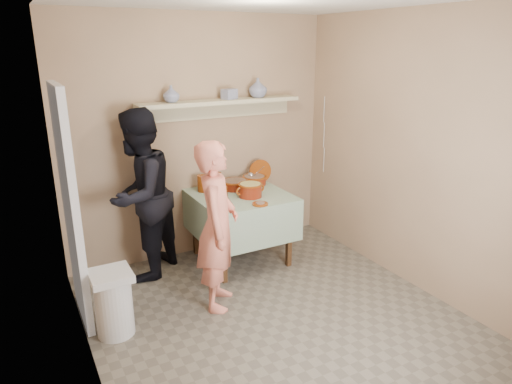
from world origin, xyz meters
TOP-DOWN VIEW (x-y plane):
  - ground at (0.00, 0.00)m, footprint 3.50×3.50m
  - tile_panel at (-1.46, 0.95)m, footprint 0.06×0.70m
  - plate_stack_a at (-0.05, 1.56)m, footprint 0.13×0.13m
  - plate_stack_b at (0.09, 1.58)m, footprint 0.15×0.15m
  - bowl_stack at (-0.02, 1.19)m, footprint 0.14×0.14m
  - empty_bowl at (-0.00, 1.31)m, footprint 0.19×0.19m
  - propped_lid at (0.67, 1.60)m, footprint 0.27×0.07m
  - vase_right at (0.65, 1.62)m, footprint 0.23×0.23m
  - vase_left at (-0.33, 1.63)m, footprint 0.22×0.22m
  - ceramic_box at (0.30, 1.61)m, footprint 0.18×0.15m
  - person_cook at (-0.33, 0.57)m, footprint 0.59×0.66m
  - person_helper at (-0.77, 1.45)m, footprint 1.05×1.04m
  - room_shell at (0.00, 0.00)m, footprint 3.04×3.54m
  - serving_table at (0.25, 1.28)m, footprint 0.97×0.97m
  - cazuela_meat_a at (0.28, 1.47)m, footprint 0.30×0.30m
  - cazuela_meat_b at (0.55, 1.52)m, footprint 0.28×0.28m
  - ladle at (0.52, 1.54)m, footprint 0.08×0.26m
  - cazuela_rice at (0.30, 1.15)m, footprint 0.33×0.25m
  - front_plate at (0.27, 0.88)m, footprint 0.16×0.16m
  - wall_shelf at (0.20, 1.65)m, footprint 1.80×0.25m
  - trash_bin at (-1.27, 0.55)m, footprint 0.32×0.32m
  - electrical_cord at (1.47, 1.48)m, footprint 0.01×0.05m

SIDE VIEW (x-z plane):
  - ground at x=0.00m, z-range 0.00..0.00m
  - trash_bin at x=-1.27m, z-range 0.00..0.56m
  - serving_table at x=0.25m, z-range 0.26..1.02m
  - person_cook at x=-0.33m, z-range 0.00..1.52m
  - front_plate at x=0.27m, z-range 0.76..0.78m
  - empty_bowl at x=0.00m, z-range 0.76..0.82m
  - cazuela_meat_a at x=0.28m, z-range 0.77..0.87m
  - cazuela_meat_b at x=0.55m, z-range 0.77..0.87m
  - bowl_stack at x=-0.02m, z-range 0.76..0.90m
  - cazuela_rice at x=0.30m, z-range 0.77..0.92m
  - plate_stack_a at x=-0.05m, z-range 0.76..0.94m
  - plate_stack_b at x=0.09m, z-range 0.76..0.94m
  - person_helper at x=-0.77m, z-range 0.00..1.71m
  - ladle at x=0.52m, z-range 0.78..0.97m
  - propped_lid at x=0.67m, z-range 0.75..1.02m
  - tile_panel at x=-1.46m, z-range 0.00..2.00m
  - electrical_cord at x=1.47m, z-range 0.80..1.70m
  - room_shell at x=0.00m, z-range 0.30..2.92m
  - wall_shelf at x=0.20m, z-range 1.57..1.78m
  - ceramic_box at x=0.30m, z-range 1.72..1.83m
  - vase_left at x=-0.33m, z-range 1.72..1.89m
  - vase_right at x=0.65m, z-range 1.72..1.93m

